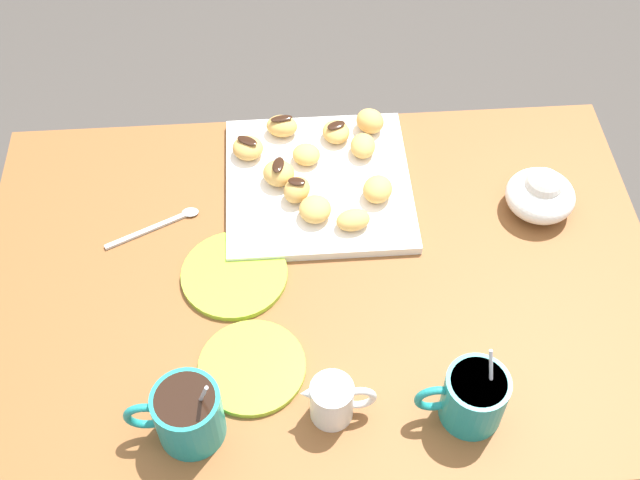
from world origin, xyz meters
The scene contains 26 objects.
ground_plane centered at (0.00, 0.00, 0.00)m, with size 8.00×8.00×0.00m, color #423D38.
dining_table centered at (0.00, 0.00, 0.57)m, with size 1.07×0.72×0.70m.
pastry_plate_square centered at (-0.01, -0.19, 0.71)m, with size 0.31×0.31×0.02m, color white.
coffee_mug_teal_left centered at (-0.19, 0.25, 0.75)m, with size 0.13×0.09×0.14m.
coffee_mug_teal_right centered at (0.19, 0.25, 0.76)m, with size 0.13×0.09×0.14m.
cream_pitcher_white centered at (0.00, 0.24, 0.74)m, with size 0.10×0.06×0.07m.
ice_cream_bowl centered at (-0.37, -0.11, 0.74)m, with size 0.11×0.11×0.09m.
saucer_lime_left centered at (0.11, 0.16, 0.71)m, with size 0.16×0.16×0.01m, color #9EC633.
saucer_lime_right centered at (0.13, -0.01, 0.71)m, with size 0.17×0.17×0.01m, color #9EC633.
loose_spoon_near_saucer centered at (0.25, -0.12, 0.71)m, with size 0.15×0.08×0.01m.
beignet_0 centered at (0.11, -0.26, 0.74)m, with size 0.05×0.05×0.03m, color #DBA351.
chocolate_drizzle_0 centered at (0.11, -0.26, 0.75)m, with size 0.04×0.02×0.01m, color black.
beignet_1 centered at (0.03, -0.15, 0.74)m, with size 0.04×0.05×0.04m, color #DBA351.
chocolate_drizzle_1 centered at (0.03, -0.15, 0.76)m, with size 0.03×0.02×0.01m, color black.
beignet_2 centered at (0.05, -0.31, 0.74)m, with size 0.06×0.04×0.03m, color #DBA351.
chocolate_drizzle_2 centered at (0.05, -0.31, 0.76)m, with size 0.04×0.02×0.01m, color black.
beignet_3 centered at (-0.06, -0.09, 0.73)m, with size 0.06×0.04×0.03m, color #DBA351.
beignet_4 centered at (0.06, -0.19, 0.74)m, with size 0.05×0.05×0.04m, color #DBA351.
chocolate_drizzle_4 centered at (0.06, -0.19, 0.76)m, with size 0.04×0.02×0.01m, color black.
beignet_5 centered at (-0.09, -0.25, 0.74)m, with size 0.04×0.05×0.03m, color #DBA351.
beignet_6 centered at (0.01, -0.24, 0.73)m, with size 0.05×0.05×0.03m, color #DBA351.
beignet_7 centered at (-0.11, -0.15, 0.74)m, with size 0.06×0.05×0.04m, color #DBA351.
beignet_8 centered at (-0.05, -0.29, 0.74)m, with size 0.05×0.05×0.03m, color #DBA351.
chocolate_drizzle_8 centered at (-0.05, -0.29, 0.75)m, with size 0.03×0.02×0.01m, color black.
beignet_9 centered at (-0.11, -0.31, 0.74)m, with size 0.05×0.05×0.04m, color #DBA351.
beignet_10 centered at (0.00, -0.11, 0.74)m, with size 0.05×0.05×0.03m, color #DBA351.
Camera 1 is at (0.05, 0.75, 1.75)m, focal length 45.88 mm.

